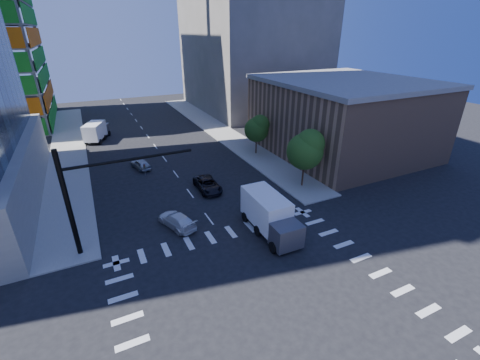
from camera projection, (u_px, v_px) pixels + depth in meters
ground at (272, 304)px, 21.68m from camera, size 160.00×160.00×0.00m
road_markings at (272, 304)px, 21.67m from camera, size 20.00×20.00×0.01m
sidewalk_ne at (218, 130)px, 59.19m from camera, size 5.00×60.00×0.15m
sidewalk_nw at (68, 150)px, 49.33m from camera, size 5.00×60.00×0.15m
commercial_building at (342, 116)px, 47.22m from camera, size 20.50×22.50×10.60m
bg_building_ne at (251, 44)px, 71.23m from camera, size 24.00×30.00×28.00m
signal_mast_nw at (87, 191)px, 24.78m from camera, size 10.20×0.40×9.00m
tree_south at (307, 149)px, 36.00m from camera, size 4.16×4.16×6.82m
tree_north at (258, 128)px, 46.20m from camera, size 3.54×3.52×5.78m
car_nb_far at (208, 184)px, 36.87m from camera, size 2.36×4.98×1.37m
car_sb_near at (177, 220)px, 30.00m from camera, size 3.24×4.89×1.32m
car_sb_mid at (141, 164)px, 42.61m from camera, size 2.47×4.05×1.29m
box_truck_near at (271, 219)px, 28.58m from camera, size 2.87×6.57×3.43m
box_truck_far at (97, 132)px, 53.60m from camera, size 4.55×6.37×3.07m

